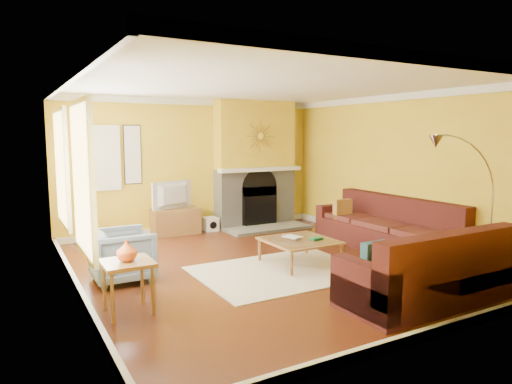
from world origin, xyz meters
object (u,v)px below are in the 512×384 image
side_table (128,287)px  arc_lamp (466,214)px  sectional_sofa (363,236)px  armchair (123,255)px  coffee_table (300,252)px  media_console (176,221)px

side_table → arc_lamp: arc_lamp is taller
sectional_sofa → armchair: bearing=163.1°
armchair → coffee_table: bearing=-101.5°
media_console → arc_lamp: bearing=-66.7°
sectional_sofa → arc_lamp: size_ratio=2.01×
sectional_sofa → arc_lamp: bearing=-75.7°
sectional_sofa → arc_lamp: arc_lamp is taller
armchair → arc_lamp: 4.53m
side_table → armchair: bearing=79.7°
coffee_table → sectional_sofa: bearing=-31.7°
media_console → coffee_table: bearing=-72.5°
sectional_sofa → media_console: bearing=116.8°
media_console → arc_lamp: size_ratio=0.48×
side_table → arc_lamp: 4.22m
coffee_table → side_table: size_ratio=1.69×
sectional_sofa → media_console: 3.91m
armchair → arc_lamp: size_ratio=0.40×
sectional_sofa → coffee_table: 0.99m
armchair → media_console: bearing=-33.2°
media_console → sectional_sofa: bearing=-63.2°
coffee_table → arc_lamp: (1.19, -1.96, 0.79)m
sectional_sofa → coffee_table: size_ratio=3.95×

